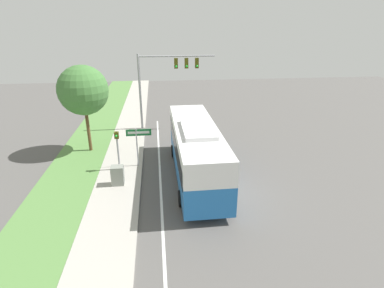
% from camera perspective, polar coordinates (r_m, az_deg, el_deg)
% --- Properties ---
extents(ground_plane, '(80.00, 80.00, 0.00)m').
position_cam_1_polar(ground_plane, '(17.82, 5.90, -9.41)').
color(ground_plane, '#565451').
extents(sidewalk, '(2.80, 80.00, 0.12)m').
position_cam_1_polar(sidewalk, '(17.60, -14.53, -10.26)').
color(sidewalk, '#ADA89E').
rests_on(sidewalk, ground_plane).
extents(grass_verge, '(3.60, 80.00, 0.10)m').
position_cam_1_polar(grass_verge, '(18.35, -24.63, -10.31)').
color(grass_verge, '#568442').
rests_on(grass_verge, ground_plane).
extents(lane_divider_near, '(0.14, 30.00, 0.01)m').
position_cam_1_polar(lane_divider_near, '(17.45, -5.90, -10.14)').
color(lane_divider_near, silver).
rests_on(lane_divider_near, ground_plane).
extents(bus, '(2.75, 10.77, 3.65)m').
position_cam_1_polar(bus, '(18.81, 0.70, -0.69)').
color(bus, '#236BB7').
rests_on(bus, ground_plane).
extents(signal_gantry, '(6.91, 0.41, 6.95)m').
position_cam_1_polar(signal_gantry, '(27.69, -5.14, 13.05)').
color(signal_gantry, '#939399').
rests_on(signal_gantry, ground_plane).
extents(pedestrian_signal, '(0.28, 0.34, 2.78)m').
position_cam_1_polar(pedestrian_signal, '(20.20, -14.02, -0.10)').
color(pedestrian_signal, '#939399').
rests_on(pedestrian_signal, ground_plane).
extents(street_sign, '(1.68, 0.08, 2.81)m').
position_cam_1_polar(street_sign, '(20.44, -10.25, 0.91)').
color(street_sign, '#939399').
rests_on(street_sign, ground_plane).
extents(utility_cabinet, '(0.74, 0.62, 1.19)m').
position_cam_1_polar(utility_cabinet, '(18.77, -13.99, -5.81)').
color(utility_cabinet, gray).
rests_on(utility_cabinet, sidewalk).
extents(roadside_tree, '(3.64, 3.64, 6.52)m').
position_cam_1_polar(roadside_tree, '(23.47, -20.02, 9.56)').
color(roadside_tree, brown).
rests_on(roadside_tree, grass_verge).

